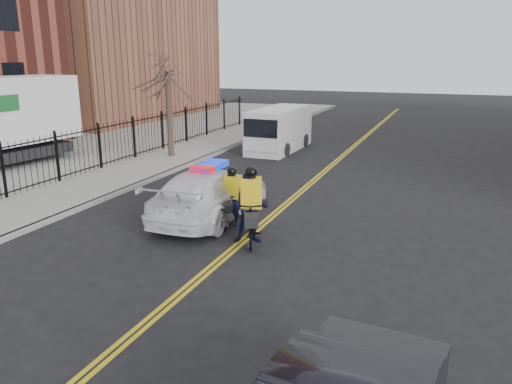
{
  "coord_description": "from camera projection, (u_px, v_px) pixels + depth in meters",
  "views": [
    {
      "loc": [
        4.98,
        -10.6,
        4.84
      ],
      "look_at": [
        0.23,
        1.39,
        1.3
      ],
      "focal_mm": 35.0,
      "sensor_mm": 36.0,
      "label": 1
    }
  ],
  "objects": [
    {
      "name": "curb",
      "position": [
        180.0,
        168.0,
        21.83
      ],
      "size": [
        0.2,
        60.0,
        0.15
      ],
      "primitive_type": "cube",
      "color": "gray",
      "rests_on": "ground"
    },
    {
      "name": "iron_fence",
      "position": [
        121.0,
        143.0,
        22.65
      ],
      "size": [
        0.12,
        28.0,
        2.0
      ],
      "primitive_type": null,
      "color": "black",
      "rests_on": "ground"
    },
    {
      "name": "ground",
      "position": [
        227.0,
        254.0,
        12.55
      ],
      "size": [
        120.0,
        120.0,
        0.0
      ],
      "primitive_type": "plane",
      "color": "black",
      "rests_on": "ground"
    },
    {
      "name": "sidewalk",
      "position": [
        150.0,
        165.0,
        22.37
      ],
      "size": [
        3.0,
        60.0,
        0.15
      ],
      "primitive_type": "cube",
      "color": "gray",
      "rests_on": "ground"
    },
    {
      "name": "cyclist_far",
      "position": [
        251.0,
        213.0,
        13.13
      ],
      "size": [
        1.33,
        2.13,
        2.09
      ],
      "rotation": [
        0.0,
        0.0,
        0.39
      ],
      "color": "black",
      "rests_on": "ground"
    },
    {
      "name": "police_cruiser",
      "position": [
        210.0,
        193.0,
        15.27
      ],
      "size": [
        2.23,
        5.31,
        1.69
      ],
      "rotation": [
        0.0,
        0.0,
        3.16
      ],
      "color": "white",
      "rests_on": "ground"
    },
    {
      "name": "cyclist_near",
      "position": [
        232.0,
        206.0,
        14.54
      ],
      "size": [
        0.91,
        1.86,
        1.75
      ],
      "rotation": [
        0.0,
        0.0,
        0.17
      ],
      "color": "black",
      "rests_on": "ground"
    },
    {
      "name": "cargo_van",
      "position": [
        278.0,
        130.0,
        26.05
      ],
      "size": [
        2.15,
        5.3,
        2.2
      ],
      "rotation": [
        0.0,
        0.0,
        -0.03
      ],
      "color": "silver",
      "rests_on": "ground"
    },
    {
      "name": "street_tree",
      "position": [
        168.0,
        84.0,
        23.28
      ],
      "size": [
        3.2,
        3.2,
        4.8
      ],
      "color": "#372820",
      "rests_on": "sidewalk"
    },
    {
      "name": "center_line_right",
      "position": [
        314.0,
        182.0,
        19.69
      ],
      "size": [
        0.1,
        60.0,
        0.01
      ],
      "primitive_type": "cube",
      "color": "gold",
      "rests_on": "ground"
    },
    {
      "name": "center_line_left",
      "position": [
        310.0,
        182.0,
        19.75
      ],
      "size": [
        0.1,
        60.0,
        0.01
      ],
      "primitive_type": "cube",
      "color": "gold",
      "rests_on": "ground"
    },
    {
      "name": "warehouse_far",
      "position": [
        93.0,
        28.0,
        40.39
      ],
      "size": [
        14.0,
        18.0,
        14.0
      ],
      "primitive_type": "cube",
      "color": "brown",
      "rests_on": "ground"
    }
  ]
}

